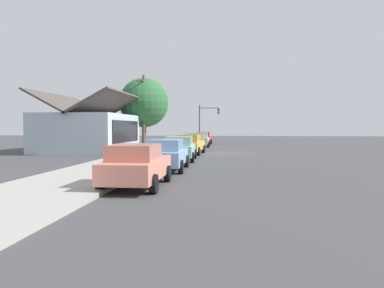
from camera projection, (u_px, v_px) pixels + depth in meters
name	position (u px, v px, depth m)	size (l,w,h in m)	color
ground_plane	(223.00, 153.00, 31.33)	(120.00, 120.00, 0.00)	#424244
sidewalk_curb	(158.00, 152.00, 31.90)	(60.00, 4.20, 0.16)	#A3A099
car_coral	(137.00, 165.00, 13.50)	(4.39, 2.00, 1.59)	#EA8C75
car_skyblue	(166.00, 154.00, 18.75)	(4.67, 2.10, 1.59)	#8CB7E0
car_seafoam	(179.00, 148.00, 24.18)	(4.88, 2.22, 1.59)	#9ED1BC
car_mustard	(190.00, 144.00, 29.86)	(4.92, 2.14, 1.59)	gold
car_olive	(194.00, 141.00, 35.49)	(4.45, 2.17, 1.59)	olive
car_ivory	(201.00, 140.00, 40.63)	(4.60, 2.03, 1.59)	silver
car_cherry	(203.00, 138.00, 46.54)	(4.38, 2.08, 1.59)	red
storefront_building	(89.00, 131.00, 33.03)	(10.33, 7.05, 5.26)	#ADBCC6
shade_tree	(144.00, 103.00, 39.11)	(5.23, 5.23, 7.40)	brown
traffic_light_main	(207.00, 118.00, 50.27)	(0.37, 2.79, 5.20)	#383833
utility_pole_wooden	(144.00, 110.00, 37.61)	(1.80, 0.24, 7.50)	brown
fire_hydrant_red	(142.00, 159.00, 20.04)	(0.22, 0.22, 0.71)	red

